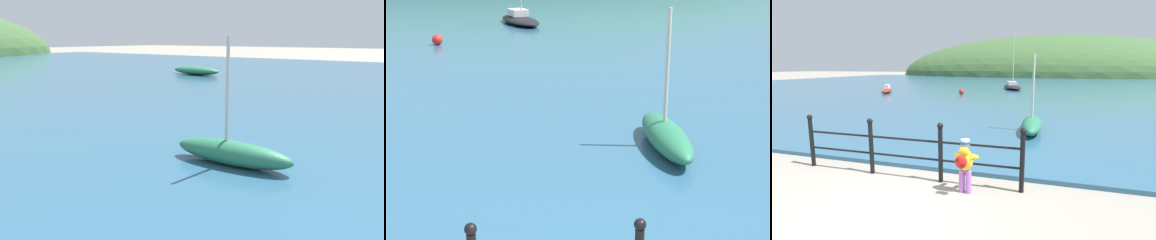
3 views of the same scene
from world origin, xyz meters
The scene contains 4 objects.
water centered at (0.00, 32.00, 0.05)m, with size 80.00×60.00×0.10m, color #2D5B7A.
boat_white_sailboat centered at (-1.71, 24.82, 0.36)m, with size 2.83×4.65×5.25m.
boat_mid_harbor centered at (1.88, 6.29, 0.36)m, with size 0.82×2.66×2.60m.
mooring_buoy centered at (-4.67, 18.43, 0.31)m, with size 0.42×0.42×0.42m, color red.
Camera 2 is at (-0.28, -3.00, 3.62)m, focal length 50.00 mm.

